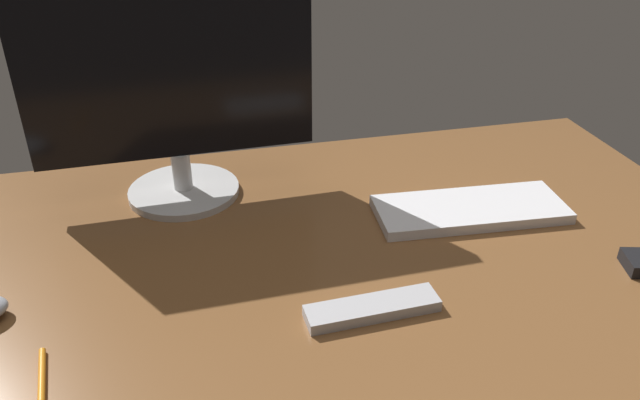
# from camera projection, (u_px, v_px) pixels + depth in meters

# --- Properties ---
(desk) EXTENTS (1.40, 0.84, 0.02)m
(desk) POSITION_uv_depth(u_px,v_px,m) (340.00, 250.00, 1.08)
(desk) COLOR brown
(desk) RESTS_ON ground
(monitor) EXTENTS (0.51, 0.21, 0.39)m
(monitor) POSITION_uv_depth(u_px,v_px,m) (173.00, 98.00, 1.14)
(monitor) COLOR silver
(monitor) RESTS_ON desk
(keyboard) EXTENTS (0.36, 0.16, 0.02)m
(keyboard) POSITION_uv_depth(u_px,v_px,m) (470.00, 209.00, 1.16)
(keyboard) COLOR white
(keyboard) RESTS_ON desk
(tv_remote) EXTENTS (0.20, 0.06, 0.02)m
(tv_remote) POSITION_uv_depth(u_px,v_px,m) (372.00, 308.00, 0.92)
(tv_remote) COLOR #B7B7BC
(tv_remote) RESTS_ON desk
(pen) EXTENTS (0.02, 0.13, 0.01)m
(pen) POSITION_uv_depth(u_px,v_px,m) (42.00, 385.00, 0.79)
(pen) COLOR orange
(pen) RESTS_ON desk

